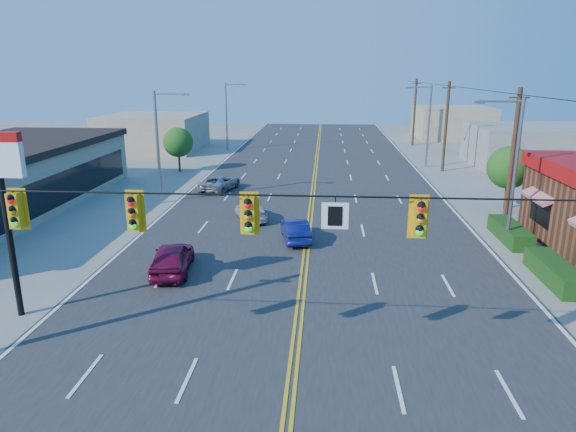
# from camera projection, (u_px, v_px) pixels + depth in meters

# --- Properties ---
(ground) EXTENTS (160.00, 160.00, 0.00)m
(ground) POSITION_uv_depth(u_px,v_px,m) (291.00, 386.00, 15.73)
(ground) COLOR gray
(ground) RESTS_ON ground
(road) EXTENTS (20.00, 120.00, 0.06)m
(road) POSITION_uv_depth(u_px,v_px,m) (311.00, 212.00, 34.91)
(road) COLOR #2D2D30
(road) RESTS_ON ground
(signal_span) EXTENTS (24.32, 0.34, 9.00)m
(signal_span) POSITION_uv_depth(u_px,v_px,m) (287.00, 234.00, 14.40)
(signal_span) COLOR #47301E
(signal_span) RESTS_ON ground
(pizza_hut_sign) EXTENTS (1.90, 0.30, 6.85)m
(pizza_hut_sign) POSITION_uv_depth(u_px,v_px,m) (2.00, 187.00, 18.92)
(pizza_hut_sign) COLOR black
(pizza_hut_sign) RESTS_ON ground
(streetlight_se) EXTENTS (2.55, 0.25, 8.00)m
(streetlight_se) POSITION_uv_depth(u_px,v_px,m) (512.00, 165.00, 27.18)
(streetlight_se) COLOR gray
(streetlight_se) RESTS_ON ground
(streetlight_ne) EXTENTS (2.55, 0.25, 8.00)m
(streetlight_ne) POSITION_uv_depth(u_px,v_px,m) (427.00, 122.00, 50.21)
(streetlight_ne) COLOR gray
(streetlight_ne) RESTS_ON ground
(streetlight_sw) EXTENTS (2.55, 0.25, 8.00)m
(streetlight_sw) POSITION_uv_depth(u_px,v_px,m) (160.00, 141.00, 36.36)
(streetlight_sw) COLOR gray
(streetlight_sw) RESTS_ON ground
(streetlight_nw) EXTENTS (2.55, 0.25, 8.00)m
(streetlight_nw) POSITION_uv_depth(u_px,v_px,m) (228.00, 113.00, 61.31)
(streetlight_nw) COLOR gray
(streetlight_nw) RESTS_ON ground
(utility_pole_near) EXTENTS (0.28, 0.28, 8.40)m
(utility_pole_near) POSITION_uv_depth(u_px,v_px,m) (512.00, 159.00, 31.01)
(utility_pole_near) COLOR #47301E
(utility_pole_near) RESTS_ON ground
(utility_pole_mid) EXTENTS (0.28, 0.28, 8.40)m
(utility_pole_mid) POSITION_uv_depth(u_px,v_px,m) (446.00, 127.00, 48.28)
(utility_pole_mid) COLOR #47301E
(utility_pole_mid) RESTS_ON ground
(utility_pole_far) EXTENTS (0.28, 0.28, 8.40)m
(utility_pole_far) POSITION_uv_depth(u_px,v_px,m) (414.00, 112.00, 65.55)
(utility_pole_far) COLOR #47301E
(utility_pole_far) RESTS_ON ground
(tree_kfc_rear) EXTENTS (2.94, 2.94, 4.41)m
(tree_kfc_rear) POSITION_uv_depth(u_px,v_px,m) (509.00, 168.00, 35.10)
(tree_kfc_rear) COLOR #47301E
(tree_kfc_rear) RESTS_ON ground
(tree_west) EXTENTS (2.80, 2.80, 4.20)m
(tree_west) POSITION_uv_depth(u_px,v_px,m) (178.00, 142.00, 48.50)
(tree_west) COLOR #47301E
(tree_west) RESTS_ON ground
(bld_east_mid) EXTENTS (12.00, 10.00, 4.00)m
(bld_east_mid) POSITION_uv_depth(u_px,v_px,m) (533.00, 146.00, 52.03)
(bld_east_mid) COLOR gray
(bld_east_mid) RESTS_ON ground
(bld_west_far) EXTENTS (11.00, 12.00, 4.20)m
(bld_west_far) POSITION_uv_depth(u_px,v_px,m) (154.00, 132.00, 62.61)
(bld_west_far) COLOR tan
(bld_west_far) RESTS_ON ground
(bld_east_far) EXTENTS (10.00, 10.00, 4.40)m
(bld_east_far) POSITION_uv_depth(u_px,v_px,m) (452.00, 123.00, 73.30)
(bld_east_far) COLOR tan
(bld_east_far) RESTS_ON ground
(car_magenta) EXTENTS (2.22, 4.41, 1.44)m
(car_magenta) POSITION_uv_depth(u_px,v_px,m) (172.00, 259.00, 24.32)
(car_magenta) COLOR maroon
(car_magenta) RESTS_ON ground
(car_blue) EXTENTS (2.02, 3.92, 1.23)m
(car_blue) POSITION_uv_depth(u_px,v_px,m) (295.00, 231.00, 28.95)
(car_blue) COLOR navy
(car_blue) RESTS_ON ground
(car_white) EXTENTS (2.84, 4.16, 1.12)m
(car_white) POSITION_uv_depth(u_px,v_px,m) (251.00, 212.00, 33.10)
(car_white) COLOR silver
(car_white) RESTS_ON ground
(car_silver) EXTENTS (3.09, 4.84, 1.24)m
(car_silver) POSITION_uv_depth(u_px,v_px,m) (220.00, 183.00, 41.15)
(car_silver) COLOR #A1A1A6
(car_silver) RESTS_ON ground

